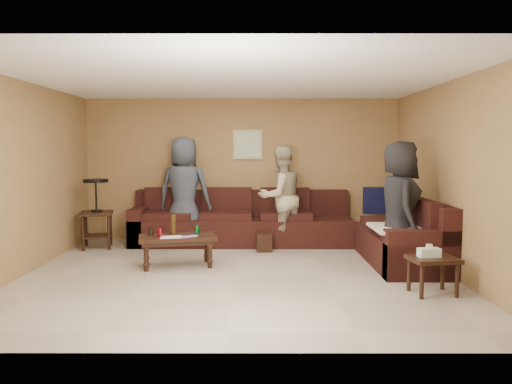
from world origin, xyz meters
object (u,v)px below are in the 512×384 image
(waste_bin, at_px, (264,242))
(person_left, at_px, (184,191))
(side_table_right, at_px, (432,262))
(coffee_table, at_px, (177,240))
(end_table_left, at_px, (97,212))
(sectional_sofa, at_px, (291,230))
(person_middle, at_px, (281,197))
(person_right, at_px, (400,206))

(waste_bin, xyz_separation_m, person_left, (-1.33, 0.51, 0.77))
(side_table_right, bearing_deg, coffee_table, 156.86)
(end_table_left, relative_size, side_table_right, 1.99)
(waste_bin, distance_m, person_left, 1.62)
(coffee_table, height_order, end_table_left, end_table_left)
(sectional_sofa, relative_size, end_table_left, 4.11)
(sectional_sofa, distance_m, side_table_right, 2.78)
(sectional_sofa, distance_m, person_left, 1.92)
(end_table_left, bearing_deg, coffee_table, -40.06)
(end_table_left, relative_size, person_middle, 0.68)
(waste_bin, bearing_deg, person_right, -35.27)
(sectional_sofa, bearing_deg, person_left, 165.80)
(end_table_left, bearing_deg, sectional_sofa, -3.47)
(side_table_right, xyz_separation_m, person_right, (-0.07, 1.07, 0.49))
(end_table_left, xyz_separation_m, person_left, (1.40, 0.25, 0.32))
(sectional_sofa, relative_size, person_middle, 2.79)
(person_middle, bearing_deg, sectional_sofa, 89.16)
(sectional_sofa, height_order, person_middle, person_middle)
(person_middle, relative_size, person_right, 0.96)
(person_left, height_order, person_right, person_left)
(person_left, xyz_separation_m, person_right, (3.11, -1.77, -0.05))
(side_table_right, bearing_deg, person_right, 93.88)
(sectional_sofa, relative_size, coffee_table, 4.14)
(person_left, bearing_deg, waste_bin, 167.78)
(sectional_sofa, xyz_separation_m, person_middle, (-0.16, 0.29, 0.51))
(person_middle, bearing_deg, side_table_right, 90.84)
(sectional_sofa, bearing_deg, waste_bin, -171.32)
(person_left, relative_size, person_right, 1.05)
(person_right, bearing_deg, side_table_right, -174.73)
(coffee_table, distance_m, side_table_right, 3.33)
(coffee_table, height_order, person_middle, person_middle)
(person_middle, distance_m, person_right, 2.21)
(coffee_table, xyz_separation_m, waste_bin, (1.22, 1.02, -0.23))
(waste_bin, bearing_deg, coffee_table, -140.12)
(sectional_sofa, relative_size, person_right, 2.69)
(side_table_right, distance_m, waste_bin, 2.98)
(coffee_table, xyz_separation_m, person_right, (2.99, -0.24, 0.50))
(side_table_right, xyz_separation_m, person_left, (-3.18, 2.84, 0.54))
(side_table_right, relative_size, person_right, 0.33)
(coffee_table, relative_size, person_left, 0.62)
(end_table_left, height_order, person_left, person_left)
(side_table_right, relative_size, person_left, 0.31)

